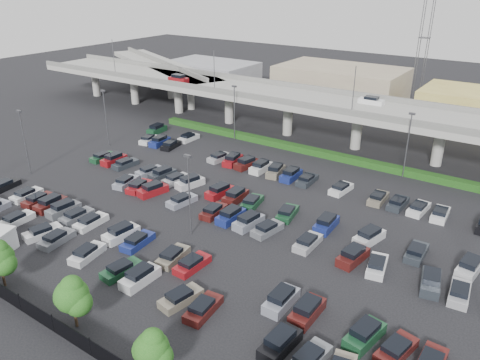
# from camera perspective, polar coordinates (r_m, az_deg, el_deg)

# --- Properties ---
(ground) EXTENTS (280.00, 280.00, 0.00)m
(ground) POSITION_cam_1_polar(r_m,az_deg,el_deg) (63.17, -1.29, -3.52)
(ground) COLOR black
(overpass) EXTENTS (150.00, 13.00, 15.80)m
(overpass) POSITION_cam_1_polar(r_m,az_deg,el_deg) (87.02, 11.05, 8.77)
(overpass) COLOR #97978F
(overpass) RESTS_ON ground
(on_ramp) EXTENTS (50.93, 30.13, 8.80)m
(on_ramp) POSITION_cam_1_polar(r_m,az_deg,el_deg) (124.64, -9.51, 13.36)
(on_ramp) COLOR #97978F
(on_ramp) RESTS_ON ground
(hedge) EXTENTS (66.00, 1.60, 1.10)m
(hedge) POSITION_cam_1_polar(r_m,az_deg,el_deg) (82.78, 8.85, 3.47)
(hedge) COLOR #133810
(hedge) RESTS_ON ground
(fence) EXTENTS (70.00, 0.10, 2.00)m
(fence) POSITION_cam_1_polar(r_m,az_deg,el_deg) (46.74, -22.58, -15.43)
(fence) COLOR black
(fence) RESTS_ON ground
(tree_row) EXTENTS (65.07, 3.66, 5.94)m
(tree_row) POSITION_cam_1_polar(r_m,az_deg,el_deg) (45.25, -21.01, -12.41)
(tree_row) COLOR #332316
(tree_row) RESTS_ON ground
(parked_cars) EXTENTS (62.91, 41.62, 1.67)m
(parked_cars) POSITION_cam_1_polar(r_m,az_deg,el_deg) (60.83, -3.03, -4.04)
(parked_cars) COLOR #776F5D
(parked_cars) RESTS_ON ground
(light_poles) EXTENTS (66.90, 48.38, 10.30)m
(light_poles) POSITION_cam_1_polar(r_m,az_deg,el_deg) (64.34, -3.30, 3.06)
(light_poles) COLOR #49494E
(light_poles) RESTS_ON ground
(distant_buildings) EXTENTS (138.00, 24.00, 9.00)m
(distant_buildings) POSITION_cam_1_polar(r_m,az_deg,el_deg) (112.06, 23.27, 8.95)
(distant_buildings) COLOR gray
(distant_buildings) RESTS_ON ground
(comm_tower) EXTENTS (2.40, 2.40, 30.00)m
(comm_tower) POSITION_cam_1_polar(r_m,az_deg,el_deg) (123.57, 21.61, 16.11)
(comm_tower) COLOR #49494E
(comm_tower) RESTS_ON ground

